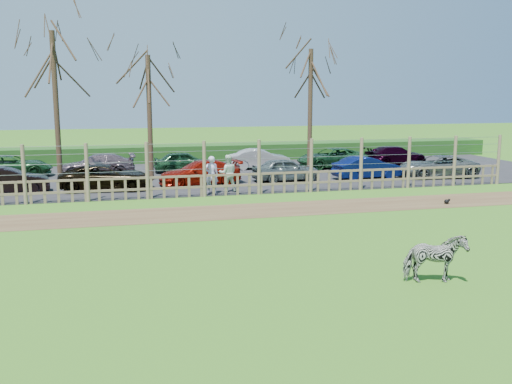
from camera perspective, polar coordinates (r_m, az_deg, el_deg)
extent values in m
plane|color=#599531|center=(17.88, -1.19, -4.94)|extent=(120.00, 120.00, 0.00)
cube|color=brown|center=(22.18, -3.75, -2.03)|extent=(34.00, 2.80, 0.01)
cube|color=#232326|center=(31.92, -6.93, 1.60)|extent=(44.00, 13.00, 0.04)
cube|color=#1E4716|center=(38.77, -8.22, 3.82)|extent=(46.00, 2.00, 1.10)
cube|color=brown|center=(25.49, -5.15, 0.53)|extent=(30.00, 0.06, 0.10)
cube|color=brown|center=(25.42, -5.17, 1.64)|extent=(30.00, 0.06, 0.10)
cylinder|color=brown|center=(25.37, -22.18, 1.61)|extent=(0.16, 0.16, 2.50)
cylinder|color=brown|center=(25.12, -16.53, 1.86)|extent=(0.16, 0.16, 2.50)
cylinder|color=brown|center=(25.12, -10.83, 2.10)|extent=(0.16, 0.16, 2.50)
cylinder|color=brown|center=(25.38, -5.18, 2.31)|extent=(0.16, 0.16, 2.50)
cylinder|color=brown|center=(25.87, 0.30, 2.49)|extent=(0.16, 0.16, 2.50)
cylinder|color=brown|center=(26.59, 5.54, 2.65)|extent=(0.16, 0.16, 2.50)
cylinder|color=brown|center=(27.51, 10.46, 2.77)|extent=(0.16, 0.16, 2.50)
cylinder|color=brown|center=(28.63, 15.04, 2.87)|extent=(0.16, 0.16, 2.50)
cylinder|color=brown|center=(29.91, 19.24, 2.94)|extent=(0.16, 0.16, 2.50)
cylinder|color=brown|center=(31.34, 23.08, 3.00)|extent=(0.16, 0.16, 2.50)
cylinder|color=gray|center=(25.38, -5.18, 2.31)|extent=(30.00, 0.02, 0.02)
cylinder|color=gray|center=(25.33, -5.20, 3.21)|extent=(30.00, 0.02, 0.02)
cylinder|color=gray|center=(25.28, -5.21, 4.11)|extent=(30.00, 0.02, 0.02)
cylinder|color=gray|center=(25.25, -5.22, 4.90)|extent=(30.00, 0.02, 0.02)
cylinder|color=#3D2B1E|center=(29.51, -19.33, 7.73)|extent=(0.26, 0.26, 7.50)
cylinder|color=#3D2B1E|center=(30.45, -10.59, 7.22)|extent=(0.26, 0.26, 6.50)
cylinder|color=#3D2B1E|center=(32.72, 5.43, 7.95)|extent=(0.26, 0.26, 7.00)
imported|color=gray|center=(14.57, 17.45, -6.36)|extent=(1.55, 0.90, 1.23)
imported|color=silver|center=(25.97, -4.48, 1.72)|extent=(0.67, 0.49, 1.72)
imported|color=silver|center=(26.48, -2.84, 1.89)|extent=(0.90, 0.73, 1.72)
sphere|color=black|center=(25.07, 18.52, -0.92)|extent=(0.20, 0.20, 0.20)
sphere|color=black|center=(25.12, 18.76, -0.75)|extent=(0.10, 0.10, 0.10)
imported|color=black|center=(28.25, -23.62, 1.04)|extent=(3.76, 1.66, 1.20)
imported|color=black|center=(27.85, -14.69, 1.43)|extent=(4.50, 2.42, 1.20)
imported|color=maroon|center=(28.68, -5.62, 1.94)|extent=(4.33, 2.24, 1.20)
imported|color=slate|center=(29.75, 2.99, 2.26)|extent=(3.64, 1.76, 1.20)
imported|color=#08154D|center=(30.99, 11.01, 2.40)|extent=(3.75, 1.64, 1.20)
imported|color=#595F5C|center=(32.55, 17.67, 2.47)|extent=(4.50, 2.42, 1.20)
imported|color=#1B4721|center=(33.90, -23.31, 2.40)|extent=(4.45, 2.30, 1.20)
imported|color=#645159|center=(32.79, -15.62, 2.62)|extent=(4.22, 1.90, 1.20)
imported|color=#1D4726|center=(33.32, -7.17, 3.02)|extent=(3.57, 1.54, 1.20)
imported|color=beige|center=(34.55, 0.39, 3.34)|extent=(3.72, 1.51, 1.20)
imported|color=#1F4E27|center=(35.35, 7.58, 3.40)|extent=(4.45, 2.31, 1.20)
imported|color=black|center=(37.49, 13.77, 3.57)|extent=(4.26, 2.00, 1.20)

